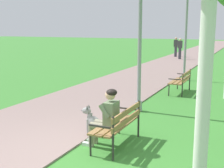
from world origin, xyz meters
name	(u,v)px	position (x,y,z in m)	size (l,w,h in m)	color
ground_plane	(71,157)	(0.00, 0.00, 0.00)	(120.00, 120.00, 0.00)	#3D8433
paved_path	(193,54)	(-1.92, 24.00, 0.02)	(3.51, 60.00, 0.04)	gray
park_bench_near	(119,123)	(0.61, 0.91, 0.51)	(0.55, 1.50, 0.85)	olive
park_bench_mid	(182,80)	(0.67, 6.67, 0.51)	(0.55, 1.50, 0.85)	olive
person_seated_on_near_bench	(106,116)	(0.40, 0.74, 0.68)	(0.74, 0.49, 1.25)	gray
dog_grey	(96,124)	(-0.13, 1.27, 0.26)	(0.83, 0.29, 0.71)	gray
lamp_post_near	(140,34)	(0.06, 3.62, 2.28)	(0.24, 0.24, 4.42)	gray
lamp_post_mid	(186,36)	(0.17, 9.57, 2.07)	(0.24, 0.24, 3.99)	gray
pedestrian_distant	(176,47)	(-2.79, 20.48, 0.84)	(0.32, 0.22, 1.65)	#383842
pedestrian_further_distant	(180,49)	(-2.06, 18.75, 0.84)	(0.32, 0.22, 1.65)	#383842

